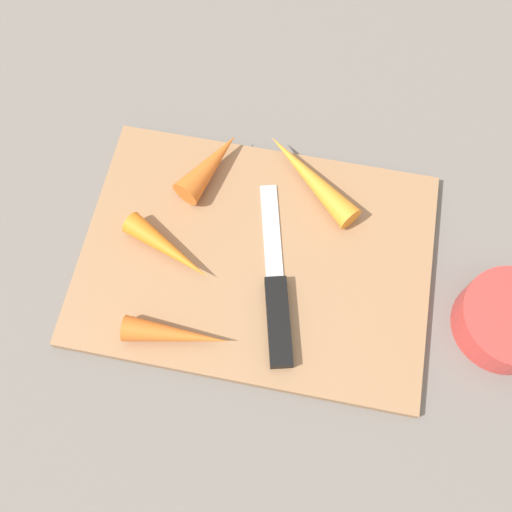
% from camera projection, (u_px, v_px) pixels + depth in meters
% --- Properties ---
extents(ground_plane, '(1.40, 1.40, 0.00)m').
position_uv_depth(ground_plane, '(256.00, 260.00, 0.60)').
color(ground_plane, slate).
extents(cutting_board, '(0.36, 0.26, 0.01)m').
position_uv_depth(cutting_board, '(256.00, 258.00, 0.60)').
color(cutting_board, '#99704C').
rests_on(cutting_board, ground_plane).
extents(knife, '(0.07, 0.20, 0.01)m').
position_uv_depth(knife, '(277.00, 309.00, 0.57)').
color(knife, '#B7B7BC').
rests_on(knife, cutting_board).
extents(carrot_shortest, '(0.07, 0.10, 0.03)m').
position_uv_depth(carrot_shortest, '(210.00, 165.00, 0.62)').
color(carrot_shortest, orange).
rests_on(carrot_shortest, cutting_board).
extents(carrot_long, '(0.10, 0.07, 0.02)m').
position_uv_depth(carrot_long, '(168.00, 249.00, 0.58)').
color(carrot_long, orange).
rests_on(carrot_long, cutting_board).
extents(carrot_longest, '(0.12, 0.11, 0.03)m').
position_uv_depth(carrot_longest, '(310.00, 177.00, 0.61)').
color(carrot_longest, orange).
rests_on(carrot_longest, cutting_board).
extents(carrot_short, '(0.10, 0.03, 0.03)m').
position_uv_depth(carrot_short, '(176.00, 335.00, 0.55)').
color(carrot_short, orange).
rests_on(carrot_short, cutting_board).
extents(small_bowl, '(0.10, 0.10, 0.04)m').
position_uv_depth(small_bowl, '(508.00, 320.00, 0.56)').
color(small_bowl, red).
rests_on(small_bowl, ground_plane).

